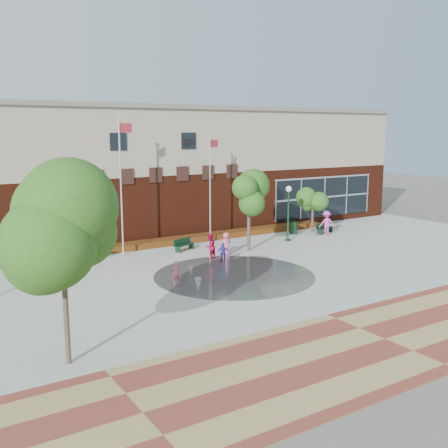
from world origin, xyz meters
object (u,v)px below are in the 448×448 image
child_splash (176,272)px  flagpole_left (121,179)px  flagpole_right (210,183)px  trash_can (293,228)px  bench_left (51,264)px  tree_big_left (61,223)px

child_splash → flagpole_left: bearing=-98.4°
flagpole_right → trash_can: size_ratio=7.69×
bench_left → tree_big_left: 13.25m
flagpole_right → child_splash: size_ratio=6.20×
bench_left → trash_can: trash_can is taller
flagpole_left → tree_big_left: size_ratio=1.28×
flagpole_left → flagpole_right: bearing=-10.5°
bench_left → child_splash: (4.52, -6.09, 0.29)m
bench_left → tree_big_left: size_ratio=0.29×
flagpole_left → bench_left: flagpole_left is taller
flagpole_right → bench_left: flagpole_right is taller
tree_big_left → trash_can: bearing=32.6°
bench_left → flagpole_left: bearing=30.2°
flagpole_right → child_splash: (-6.31, -7.25, -3.50)m
flagpole_right → bench_left: (-10.83, -1.16, -3.79)m
flagpole_right → trash_can: bearing=-24.6°
trash_can → tree_big_left: tree_big_left is taller
bench_left → child_splash: bearing=-33.9°
flagpole_right → flagpole_left: bearing=163.2°
flagpole_right → trash_can: (6.69, -0.58, -3.60)m
trash_can → bench_left: bearing=-178.1°
flagpole_left → trash_can: size_ratio=8.79×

